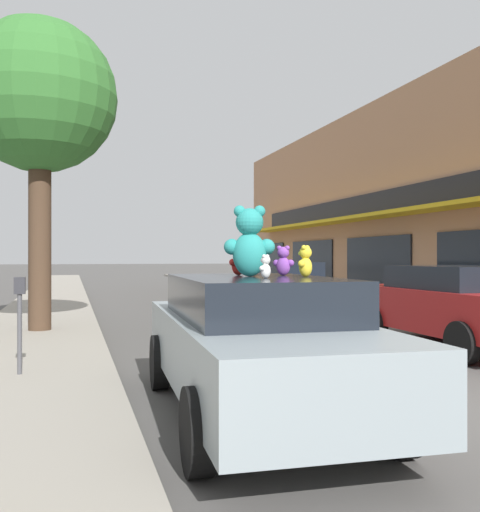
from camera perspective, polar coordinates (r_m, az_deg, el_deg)
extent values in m
cube|color=gold|center=(18.05, 16.61, 4.33)|extent=(1.08, 28.69, 0.12)
cube|color=black|center=(18.37, 17.90, 5.98)|extent=(0.08, 27.32, 0.70)
cube|color=black|center=(20.69, 13.47, -0.85)|extent=(0.06, 4.33, 2.00)
cube|color=black|center=(25.78, 7.14, -0.70)|extent=(0.06, 4.33, 2.00)
cube|color=black|center=(31.07, 2.93, -0.59)|extent=(0.06, 4.33, 2.00)
cube|color=#8C999E|center=(6.08, 1.46, -9.41)|extent=(1.96, 4.82, 0.70)
cube|color=black|center=(6.01, 1.46, -4.12)|extent=(1.65, 2.68, 0.42)
cylinder|color=black|center=(7.42, -8.05, -10.46)|extent=(0.23, 0.69, 0.68)
cylinder|color=black|center=(7.77, 4.73, -9.99)|extent=(0.23, 0.69, 0.68)
cylinder|color=black|center=(4.58, -4.27, -17.06)|extent=(0.23, 0.69, 0.68)
cylinder|color=black|center=(5.13, 15.55, -15.19)|extent=(0.23, 0.69, 0.68)
ellipsoid|color=teal|center=(6.17, 0.96, 0.16)|extent=(0.43, 0.39, 0.48)
sphere|color=teal|center=(6.18, 0.96, 3.41)|extent=(0.37, 0.37, 0.30)
sphere|color=teal|center=(6.20, 1.97, 4.49)|extent=(0.15, 0.15, 0.13)
sphere|color=teal|center=(6.19, -0.05, 4.50)|extent=(0.15, 0.15, 0.13)
sphere|color=#47CDC6|center=(6.31, 0.90, 3.18)|extent=(0.14, 0.14, 0.11)
sphere|color=teal|center=(6.21, 2.71, 0.92)|extent=(0.21, 0.21, 0.17)
sphere|color=teal|center=(6.19, -0.82, 0.93)|extent=(0.21, 0.21, 0.17)
ellipsoid|color=olive|center=(7.03, 1.59, -0.97)|extent=(0.20, 0.20, 0.21)
sphere|color=olive|center=(7.03, 1.59, 0.26)|extent=(0.18, 0.18, 0.13)
sphere|color=olive|center=(7.08, 1.68, 0.67)|extent=(0.08, 0.08, 0.05)
sphere|color=olive|center=(6.99, 1.49, 0.68)|extent=(0.08, 0.08, 0.05)
sphere|color=tan|center=(7.05, 1.15, 0.20)|extent=(0.07, 0.07, 0.05)
sphere|color=olive|center=(7.12, 1.67, -0.67)|extent=(0.10, 0.10, 0.08)
sphere|color=olive|center=(6.96, 1.32, -0.69)|extent=(0.10, 0.10, 0.08)
ellipsoid|color=white|center=(5.63, 2.59, -1.50)|extent=(0.15, 0.15, 0.15)
sphere|color=white|center=(5.63, 2.59, -0.40)|extent=(0.13, 0.13, 0.09)
sphere|color=white|center=(5.66, 2.75, -0.03)|extent=(0.06, 0.06, 0.04)
sphere|color=white|center=(5.60, 2.42, -0.03)|extent=(0.06, 0.06, 0.04)
sphere|color=white|center=(5.65, 2.23, -0.45)|extent=(0.05, 0.05, 0.04)
sphere|color=white|center=(5.69, 2.79, -1.23)|extent=(0.08, 0.08, 0.05)
sphere|color=white|center=(5.58, 2.22, -1.25)|extent=(0.08, 0.08, 0.05)
ellipsoid|color=purple|center=(6.51, 4.35, -1.02)|extent=(0.21, 0.21, 0.21)
sphere|color=purple|center=(6.51, 4.34, 0.34)|extent=(0.19, 0.19, 0.13)
sphere|color=purple|center=(6.50, 4.75, 0.80)|extent=(0.08, 0.08, 0.06)
sphere|color=purple|center=(6.53, 3.94, 0.80)|extent=(0.08, 0.08, 0.06)
sphere|color=#BA67ED|center=(6.57, 4.48, 0.27)|extent=(0.07, 0.07, 0.05)
sphere|color=purple|center=(6.50, 5.09, -0.70)|extent=(0.11, 0.11, 0.08)
sphere|color=purple|center=(6.55, 3.66, -0.70)|extent=(0.11, 0.11, 0.08)
ellipsoid|color=red|center=(6.55, -0.16, -0.97)|extent=(0.22, 0.22, 0.22)
sphere|color=red|center=(6.54, -0.16, 0.47)|extent=(0.20, 0.20, 0.14)
sphere|color=red|center=(6.59, 0.12, 0.94)|extent=(0.08, 0.08, 0.06)
sphere|color=red|center=(6.51, -0.44, 0.96)|extent=(0.08, 0.08, 0.06)
sphere|color=#FF4741|center=(6.58, -0.57, 0.39)|extent=(0.07, 0.07, 0.05)
sphere|color=red|center=(6.62, 0.24, -0.62)|extent=(0.11, 0.11, 0.08)
sphere|color=red|center=(6.48, -0.74, -0.63)|extent=(0.11, 0.11, 0.08)
ellipsoid|color=yellow|center=(6.05, 6.57, -1.11)|extent=(0.21, 0.21, 0.21)
sphere|color=yellow|center=(6.05, 6.57, 0.34)|extent=(0.19, 0.19, 0.13)
sphere|color=yellow|center=(6.09, 6.73, 0.82)|extent=(0.08, 0.08, 0.06)
sphere|color=yellow|center=(6.00, 6.41, 0.83)|extent=(0.08, 0.08, 0.06)
sphere|color=#FFFF4D|center=(6.07, 6.08, 0.26)|extent=(0.07, 0.07, 0.05)
sphere|color=yellow|center=(6.13, 6.75, -0.76)|extent=(0.11, 0.11, 0.08)
sphere|color=yellow|center=(5.97, 6.18, -0.78)|extent=(0.11, 0.11, 0.08)
cube|color=maroon|center=(11.10, 20.80, -5.03)|extent=(1.83, 4.25, 0.75)
cube|color=black|center=(11.07, 20.80, -2.01)|extent=(1.61, 2.28, 0.42)
cylinder|color=black|center=(11.74, 13.36, -6.61)|extent=(0.20, 0.68, 0.68)
cylinder|color=black|center=(12.72, 20.41, -6.11)|extent=(0.20, 0.68, 0.68)
cylinder|color=black|center=(9.57, 21.32, -8.11)|extent=(0.20, 0.68, 0.68)
cube|color=#1E4793|center=(18.44, 4.86, -3.20)|extent=(1.70, 4.21, 0.66)
cube|color=black|center=(18.42, 4.85, -1.38)|extent=(1.49, 2.39, 0.51)
cylinder|color=black|center=(19.42, 1.16, -4.03)|extent=(0.20, 0.68, 0.68)
cylinder|color=black|center=(19.98, 5.72, -3.91)|extent=(0.20, 0.68, 0.68)
cylinder|color=black|center=(16.95, 3.84, -4.60)|extent=(0.20, 0.68, 0.68)
cylinder|color=black|center=(17.60, 8.94, -4.43)|extent=(0.20, 0.68, 0.68)
cylinder|color=#473323|center=(12.70, -19.39, 1.03)|extent=(0.46, 0.46, 3.57)
sphere|color=#33702D|center=(13.14, -19.38, 14.89)|extent=(3.22, 3.22, 3.22)
cylinder|color=#4C4C51|center=(8.07, -21.17, -7.29)|extent=(0.06, 0.06, 1.05)
cube|color=#2D2D33|center=(8.01, -21.17, -2.78)|extent=(0.14, 0.10, 0.22)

